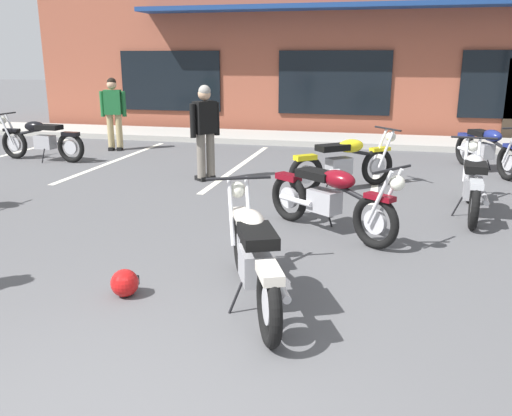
{
  "coord_description": "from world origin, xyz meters",
  "views": [
    {
      "loc": [
        1.54,
        -2.16,
        2.15
      ],
      "look_at": [
        0.18,
        3.37,
        0.55
      ],
      "focal_mm": 38.0,
      "sensor_mm": 36.0,
      "label": 1
    }
  ],
  "objects": [
    {
      "name": "motorcycle_foreground_classic",
      "position": [
        0.44,
        2.19,
        0.46
      ],
      "size": [
        1.13,
        1.98,
        0.98
      ],
      "color": "black",
      "rests_on": "ground_plane"
    },
    {
      "name": "painted_stall_lines",
      "position": [
        0.0,
        8.24,
        0.0
      ],
      "size": [
        13.75,
        4.8,
        0.01
      ],
      "color": "silver",
      "rests_on": "ground_plane"
    },
    {
      "name": "person_in_shorts_foreground",
      "position": [
        -4.73,
        9.43,
        0.95
      ],
      "size": [
        0.61,
        0.34,
        1.68
      ],
      "color": "black",
      "rests_on": "ground_plane"
    },
    {
      "name": "helmet_on_pavement",
      "position": [
        -0.74,
        2.05,
        0.13
      ],
      "size": [
        0.26,
        0.26,
        0.26
      ],
      "color": "#B71414",
      "rests_on": "ground_plane"
    },
    {
      "name": "ground_plane",
      "position": [
        0.0,
        3.82,
        0.0
      ],
      "size": [
        80.0,
        80.0,
        0.0
      ],
      "primitive_type": "plane",
      "color": "#515154"
    },
    {
      "name": "person_by_back_row",
      "position": [
        -1.59,
        6.85,
        0.95
      ],
      "size": [
        0.44,
        0.54,
        1.68
      ],
      "color": "black",
      "rests_on": "ground_plane"
    },
    {
      "name": "motorcycle_black_cruiser",
      "position": [
        2.72,
        5.69,
        0.46
      ],
      "size": [
        0.67,
        2.11,
        0.98
      ],
      "color": "black",
      "rests_on": "ground_plane"
    },
    {
      "name": "motorcycle_cream_vintage",
      "position": [
        3.37,
        8.78,
        0.46
      ],
      "size": [
        1.14,
        1.98,
        0.98
      ],
      "color": "black",
      "rests_on": "ground_plane"
    },
    {
      "name": "motorcycle_green_cafe_racer",
      "position": [
        0.89,
        4.33,
        0.46
      ],
      "size": [
        1.8,
        1.46,
        0.98
      ],
      "color": "black",
      "rests_on": "ground_plane"
    },
    {
      "name": "brick_storefront_building",
      "position": [
        0.0,
        15.65,
        2.09
      ],
      "size": [
        17.87,
        6.17,
        4.18
      ],
      "color": "brown",
      "rests_on": "ground_plane"
    },
    {
      "name": "sidewalk_kerb",
      "position": [
        0.0,
        11.84,
        0.07
      ],
      "size": [
        22.0,
        1.8,
        0.14
      ],
      "primitive_type": "cube",
      "color": "#A8A59E",
      "rests_on": "ground_plane"
    },
    {
      "name": "motorcycle_orange_scrambler",
      "position": [
        -5.61,
        7.84,
        0.46
      ],
      "size": [
        2.11,
        0.66,
        0.98
      ],
      "color": "black",
      "rests_on": "ground_plane"
    },
    {
      "name": "motorcycle_red_sportbike",
      "position": [
        0.85,
        6.76,
        0.46
      ],
      "size": [
        1.73,
        1.57,
        0.98
      ],
      "color": "black",
      "rests_on": "ground_plane"
    }
  ]
}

